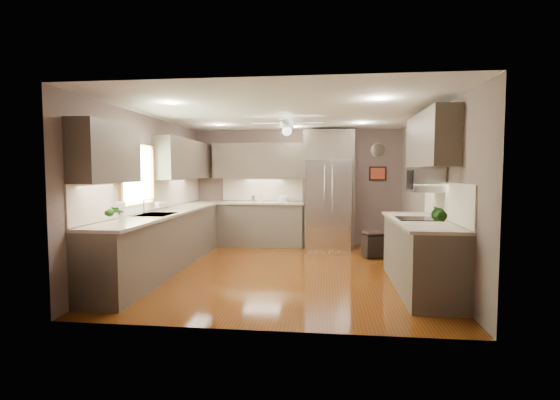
% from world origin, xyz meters
% --- Properties ---
extents(floor, '(5.00, 5.00, 0.00)m').
position_xyz_m(floor, '(0.00, 0.00, 0.00)').
color(floor, '#4E240A').
rests_on(floor, ground).
extents(ceiling, '(5.00, 5.00, 0.00)m').
position_xyz_m(ceiling, '(0.00, 0.00, 2.50)').
color(ceiling, white).
rests_on(ceiling, ground).
extents(wall_back, '(4.50, 0.00, 4.50)m').
position_xyz_m(wall_back, '(0.00, 2.50, 1.25)').
color(wall_back, '#66544E').
rests_on(wall_back, ground).
extents(wall_front, '(4.50, 0.00, 4.50)m').
position_xyz_m(wall_front, '(0.00, -2.50, 1.25)').
color(wall_front, '#66544E').
rests_on(wall_front, ground).
extents(wall_left, '(0.00, 5.00, 5.00)m').
position_xyz_m(wall_left, '(-2.25, 0.00, 1.25)').
color(wall_left, '#66544E').
rests_on(wall_left, ground).
extents(wall_right, '(0.00, 5.00, 5.00)m').
position_xyz_m(wall_right, '(2.25, 0.00, 1.25)').
color(wall_right, '#66544E').
rests_on(wall_right, ground).
extents(canister_b, '(0.09, 0.09, 0.13)m').
position_xyz_m(canister_b, '(-0.91, 2.23, 1.01)').
color(canister_b, silver).
rests_on(canister_b, back_run).
extents(canister_c, '(0.11, 0.11, 0.17)m').
position_xyz_m(canister_c, '(-0.76, 2.21, 1.03)').
color(canister_c, beige).
rests_on(canister_c, back_run).
extents(soap_bottle, '(0.11, 0.11, 0.20)m').
position_xyz_m(soap_bottle, '(-2.08, 0.01, 1.04)').
color(soap_bottle, white).
rests_on(soap_bottle, left_run).
extents(potted_plant_left, '(0.17, 0.11, 0.32)m').
position_xyz_m(potted_plant_left, '(-1.94, -1.74, 1.10)').
color(potted_plant_left, '#215317').
rests_on(potted_plant_left, left_run).
extents(potted_plant_right, '(0.20, 0.16, 0.35)m').
position_xyz_m(potted_plant_right, '(1.90, -1.76, 1.12)').
color(potted_plant_right, '#215317').
rests_on(potted_plant_right, right_run).
extents(bowl, '(0.27, 0.27, 0.06)m').
position_xyz_m(bowl, '(-0.26, 2.22, 0.97)').
color(bowl, beige).
rests_on(bowl, back_run).
extents(left_run, '(0.65, 4.70, 1.45)m').
position_xyz_m(left_run, '(-1.95, 0.15, 0.48)').
color(left_run, '#4A4136').
rests_on(left_run, ground).
extents(back_run, '(1.85, 0.65, 1.45)m').
position_xyz_m(back_run, '(-0.72, 2.20, 0.48)').
color(back_run, '#4A4136').
rests_on(back_run, ground).
extents(uppers, '(4.50, 4.70, 0.95)m').
position_xyz_m(uppers, '(-0.74, 0.71, 1.87)').
color(uppers, '#4A4136').
rests_on(uppers, wall_left).
extents(window, '(0.05, 1.12, 0.92)m').
position_xyz_m(window, '(-2.22, -0.50, 1.55)').
color(window, '#BFF2B2').
rests_on(window, wall_left).
extents(sink, '(0.50, 0.70, 0.32)m').
position_xyz_m(sink, '(-1.93, -0.50, 0.91)').
color(sink, silver).
rests_on(sink, left_run).
extents(refrigerator, '(1.06, 0.75, 2.45)m').
position_xyz_m(refrigerator, '(0.70, 2.16, 1.19)').
color(refrigerator, silver).
rests_on(refrigerator, ground).
extents(right_run, '(0.70, 2.20, 1.45)m').
position_xyz_m(right_run, '(1.93, -0.80, 0.48)').
color(right_run, '#4A4136').
rests_on(right_run, ground).
extents(microwave, '(0.43, 0.55, 0.34)m').
position_xyz_m(microwave, '(2.03, -0.55, 1.48)').
color(microwave, silver).
rests_on(microwave, wall_right).
extents(ceiling_fan, '(1.18, 1.18, 0.32)m').
position_xyz_m(ceiling_fan, '(-0.00, 0.30, 2.33)').
color(ceiling_fan, white).
rests_on(ceiling_fan, ceiling).
extents(recessed_lights, '(2.84, 3.14, 0.01)m').
position_xyz_m(recessed_lights, '(-0.04, 0.40, 2.49)').
color(recessed_lights, white).
rests_on(recessed_lights, ceiling).
extents(wall_clock, '(0.30, 0.03, 0.30)m').
position_xyz_m(wall_clock, '(1.75, 2.48, 2.05)').
color(wall_clock, white).
rests_on(wall_clock, wall_back).
extents(framed_print, '(0.36, 0.03, 0.30)m').
position_xyz_m(framed_print, '(1.75, 2.48, 1.55)').
color(framed_print, black).
rests_on(framed_print, wall_back).
extents(stool, '(0.43, 0.43, 0.45)m').
position_xyz_m(stool, '(1.53, 1.14, 0.24)').
color(stool, black).
rests_on(stool, ground).
extents(paper_towel, '(0.11, 0.11, 0.27)m').
position_xyz_m(paper_towel, '(-1.95, -1.53, 1.08)').
color(paper_towel, white).
rests_on(paper_towel, left_run).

